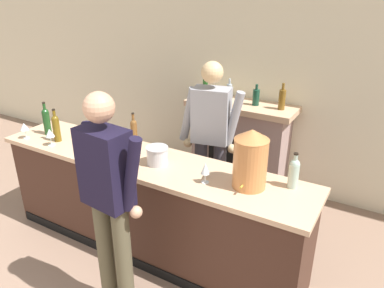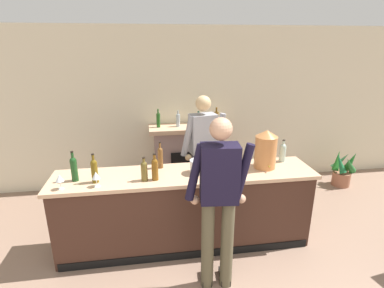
% 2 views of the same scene
% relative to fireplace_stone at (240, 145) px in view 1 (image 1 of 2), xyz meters
% --- Properties ---
extents(wall_back_panel, '(12.00, 0.07, 2.75)m').
position_rel_fireplace_stone_xyz_m(wall_back_panel, '(-0.11, 0.26, 0.79)').
color(wall_back_panel, beige).
rests_on(wall_back_panel, ground_plane).
extents(bar_counter, '(3.13, 0.65, 0.99)m').
position_rel_fireplace_stone_xyz_m(bar_counter, '(-0.26, -1.61, -0.08)').
color(bar_counter, '#3F251B').
rests_on(bar_counter, ground_plane).
extents(fireplace_stone, '(1.32, 0.52, 1.44)m').
position_rel_fireplace_stone_xyz_m(fireplace_stone, '(0.00, 0.00, 0.00)').
color(fireplace_stone, gray).
rests_on(fireplace_stone, ground_plane).
extents(person_customer, '(0.66, 0.33, 1.84)m').
position_rel_fireplace_stone_xyz_m(person_customer, '(-0.03, -2.34, 0.44)').
color(person_customer, brown).
rests_on(person_customer, ground_plane).
extents(person_bartender, '(0.65, 0.36, 1.80)m').
position_rel_fireplace_stone_xyz_m(person_bartender, '(0.08, -0.96, 0.42)').
color(person_bartender, '#403F4A').
rests_on(person_bartender, ground_plane).
extents(copper_dispenser, '(0.27, 0.31, 0.48)m').
position_rel_fireplace_stone_xyz_m(copper_dispenser, '(0.74, -1.58, 0.65)').
color(copper_dispenser, '#C37A43').
rests_on(copper_dispenser, bar_counter).
extents(ice_bucket_steel, '(0.20, 0.20, 0.16)m').
position_rel_fireplace_stone_xyz_m(ice_bucket_steel, '(-0.11, -1.62, 0.49)').
color(ice_bucket_steel, silver).
rests_on(ice_bucket_steel, bar_counter).
extents(wine_bottle_port_short, '(0.08, 0.08, 0.30)m').
position_rel_fireplace_stone_xyz_m(wine_bottle_port_short, '(1.04, -1.42, 0.55)').
color(wine_bottle_port_short, '#9EBAAD').
rests_on(wine_bottle_port_short, bar_counter).
extents(wine_bottle_chardonnay_pale, '(0.07, 0.07, 0.28)m').
position_rel_fireplace_stone_xyz_m(wine_bottle_chardonnay_pale, '(-0.74, -1.74, 0.54)').
color(wine_bottle_chardonnay_pale, brown).
rests_on(wine_bottle_chardonnay_pale, bar_counter).
extents(wine_bottle_cabernet_heavy, '(0.06, 0.06, 0.34)m').
position_rel_fireplace_stone_xyz_m(wine_bottle_cabernet_heavy, '(-0.54, -1.40, 0.56)').
color(wine_bottle_cabernet_heavy, brown).
rests_on(wine_bottle_cabernet_heavy, bar_counter).
extents(wine_bottle_burgundy_dark, '(0.07, 0.07, 0.35)m').
position_rel_fireplace_stone_xyz_m(wine_bottle_burgundy_dark, '(-1.51, -1.63, 0.57)').
color(wine_bottle_burgundy_dark, '#1A441C').
rests_on(wine_bottle_burgundy_dark, bar_counter).
extents(wine_bottle_merlot_tall, '(0.07, 0.07, 0.31)m').
position_rel_fireplace_stone_xyz_m(wine_bottle_merlot_tall, '(-0.62, -1.74, 0.55)').
color(wine_bottle_merlot_tall, brown).
rests_on(wine_bottle_merlot_tall, bar_counter).
extents(wine_bottle_riesling_slim, '(0.07, 0.07, 0.34)m').
position_rel_fireplace_stone_xyz_m(wine_bottle_riesling_slim, '(-1.28, -1.70, 0.56)').
color(wine_bottle_riesling_slim, brown).
rests_on(wine_bottle_riesling_slim, bar_counter).
extents(wine_glass_back_row, '(0.09, 0.09, 0.17)m').
position_rel_fireplace_stone_xyz_m(wine_glass_back_row, '(-1.61, -1.82, 0.54)').
color(wine_glass_back_row, silver).
rests_on(wine_glass_back_row, bar_counter).
extents(wine_glass_near_bucket, '(0.07, 0.07, 0.18)m').
position_rel_fireplace_stone_xyz_m(wine_glass_near_bucket, '(0.41, -1.70, 0.53)').
color(wine_glass_near_bucket, silver).
rests_on(wine_glass_near_bucket, bar_counter).
extents(wine_glass_front_right, '(0.09, 0.09, 0.17)m').
position_rel_fireplace_stone_xyz_m(wine_glass_front_right, '(-1.25, -1.81, 0.54)').
color(wine_glass_front_right, silver).
rests_on(wine_glass_front_right, bar_counter).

